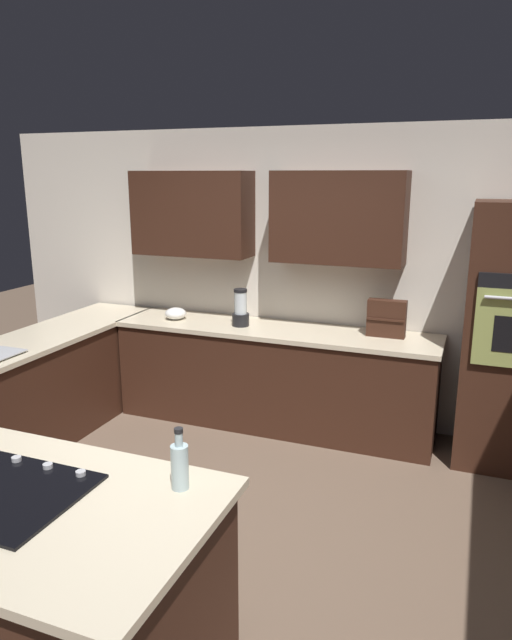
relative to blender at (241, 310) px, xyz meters
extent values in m
plane|color=brown|center=(-0.40, 1.69, -1.04)|extent=(14.00, 14.00, 0.00)
cube|color=silver|center=(-0.40, -0.41, 0.26)|extent=(6.00, 0.10, 2.60)
cube|color=#381E14|center=(-0.80, -0.19, 0.81)|extent=(1.10, 0.34, 0.75)
cube|color=#381E14|center=(0.55, -0.19, 0.81)|extent=(1.10, 0.34, 0.75)
cube|color=#381E14|center=(-0.30, -0.03, -0.61)|extent=(2.80, 0.60, 0.86)
cube|color=beige|center=(-0.30, -0.03, -0.16)|extent=(2.84, 0.64, 0.04)
cube|color=#381E14|center=(1.42, 1.14, -0.61)|extent=(0.60, 2.90, 0.86)
cube|color=beige|center=(1.42, 1.14, -0.16)|extent=(0.64, 2.94, 0.04)
cube|color=#381E14|center=(-0.09, 2.92, -0.61)|extent=(1.84, 0.93, 0.86)
cylinder|color=#B2B2B7|center=(-0.36, 2.69, -0.12)|extent=(0.04, 0.04, 0.02)
cylinder|color=#B2B2B7|center=(-0.18, 2.69, -0.12)|extent=(0.04, 0.04, 0.02)
cylinder|color=#B2B2B7|center=(0.00, 2.69, -0.12)|extent=(0.04, 0.04, 0.02)
cylinder|color=black|center=(0.00, 0.00, -0.09)|extent=(0.15, 0.15, 0.11)
cylinder|color=silver|center=(0.00, 0.00, 0.07)|extent=(0.11, 0.11, 0.19)
cylinder|color=black|center=(0.00, 0.00, 0.18)|extent=(0.12, 0.12, 0.03)
ellipsoid|color=white|center=(0.65, 0.00, -0.09)|extent=(0.20, 0.20, 0.11)
cube|color=#381E14|center=(-1.25, -0.11, 0.01)|extent=(0.31, 0.10, 0.31)
cube|color=#381E14|center=(-1.25, -0.05, 0.01)|extent=(0.30, 0.02, 0.02)
cylinder|color=silver|center=(-0.81, 2.60, -0.04)|extent=(0.08, 0.08, 0.20)
cylinder|color=silver|center=(-0.81, 2.60, 0.08)|extent=(0.03, 0.03, 0.06)
cylinder|color=black|center=(-0.81, 2.60, 0.12)|extent=(0.04, 0.04, 0.02)
camera|label=1|loc=(-1.91, 4.54, 1.16)|focal=32.40mm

